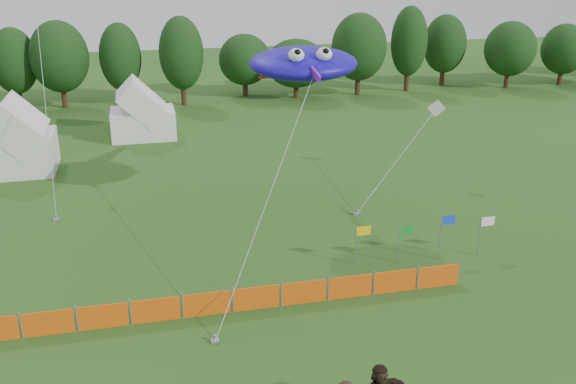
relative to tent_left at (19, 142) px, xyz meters
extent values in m
cylinder|color=#382314|center=(-2.76, 18.94, -0.79)|extent=(0.50, 0.50, 2.38)
ellipsoid|color=black|center=(-2.76, 18.94, 2.31)|extent=(4.09, 4.09, 5.35)
cylinder|color=#382314|center=(1.22, 18.12, -0.70)|extent=(0.50, 0.50, 2.57)
ellipsoid|color=black|center=(1.22, 18.12, 2.66)|extent=(5.20, 5.20, 5.79)
cylinder|color=#382314|center=(6.53, 18.05, -0.75)|extent=(0.50, 0.50, 2.46)
ellipsoid|color=black|center=(6.53, 18.05, 2.47)|extent=(3.78, 3.78, 5.55)
cylinder|color=#382314|center=(11.98, 16.65, -0.65)|extent=(0.50, 0.50, 2.66)
ellipsoid|color=black|center=(11.98, 16.65, 2.83)|extent=(4.05, 4.05, 5.99)
cylinder|color=#382314|center=(18.25, 19.26, -0.99)|extent=(0.50, 0.50, 1.98)
ellipsoid|color=black|center=(18.25, 19.26, 1.59)|extent=(5.06, 5.06, 4.46)
cylinder|color=#382314|center=(22.96, 17.29, -1.05)|extent=(0.50, 0.50, 1.86)
ellipsoid|color=black|center=(22.96, 17.29, 1.37)|extent=(5.86, 5.86, 4.18)
cylinder|color=#382314|center=(29.24, 17.11, -0.67)|extent=(0.50, 0.50, 2.62)
ellipsoid|color=black|center=(29.24, 17.11, 2.74)|extent=(5.41, 5.41, 5.89)
cylinder|color=#382314|center=(34.75, 17.72, -0.59)|extent=(0.50, 0.50, 2.78)
ellipsoid|color=black|center=(34.75, 17.72, 3.04)|extent=(3.67, 3.67, 6.26)
cylinder|color=#382314|center=(39.63, 19.61, -0.77)|extent=(0.50, 0.50, 2.42)
ellipsoid|color=black|center=(39.63, 19.61, 2.38)|extent=(4.46, 4.46, 5.44)
cylinder|color=#382314|center=(45.66, 16.86, -0.86)|extent=(0.50, 0.50, 2.24)
ellipsoid|color=black|center=(45.66, 16.86, 2.05)|extent=(5.26, 5.26, 5.03)
cylinder|color=#382314|center=(52.06, 16.88, -0.93)|extent=(0.50, 0.50, 2.10)
ellipsoid|color=black|center=(52.06, 16.88, 1.82)|extent=(4.74, 4.74, 4.73)
cube|color=silver|center=(0.00, 0.00, -0.78)|extent=(4.36, 4.36, 2.40)
cube|color=white|center=(8.04, 6.42, -0.92)|extent=(4.81, 3.85, 2.12)
cube|color=#DF520C|center=(3.77, -20.71, -1.48)|extent=(1.90, 0.06, 1.00)
cube|color=#DF520C|center=(5.77, -20.71, -1.48)|extent=(1.90, 0.06, 1.00)
cube|color=#DF520C|center=(7.77, -20.71, -1.48)|extent=(1.90, 0.06, 1.00)
cube|color=#DF520C|center=(9.77, -20.71, -1.48)|extent=(1.90, 0.06, 1.00)
cube|color=#DF520C|center=(11.77, -20.71, -1.48)|extent=(1.90, 0.06, 1.00)
cube|color=#DF520C|center=(13.77, -20.71, -1.48)|extent=(1.90, 0.06, 1.00)
cube|color=#DF520C|center=(15.77, -20.71, -1.48)|extent=(1.90, 0.06, 1.00)
cube|color=#DF520C|center=(17.77, -20.71, -1.48)|extent=(1.90, 0.06, 1.00)
cube|color=#DF520C|center=(19.77, -20.71, -1.48)|extent=(1.90, 0.06, 1.00)
cylinder|color=gray|center=(16.97, -17.90, -1.03)|extent=(0.06, 0.06, 1.90)
cube|color=yellow|center=(17.32, -17.90, -0.31)|extent=(0.70, 0.02, 0.45)
cylinder|color=gray|center=(18.97, -18.18, -1.07)|extent=(0.06, 0.06, 1.83)
cube|color=#148C26|center=(19.32, -18.18, -0.38)|extent=(0.70, 0.02, 0.45)
cylinder|color=gray|center=(20.97, -18.31, -0.88)|extent=(0.06, 0.06, 2.21)
cube|color=blue|center=(21.32, -18.31, 0.00)|extent=(0.70, 0.02, 0.45)
cylinder|color=gray|center=(22.97, -18.37, -1.00)|extent=(0.06, 0.06, 1.96)
cube|color=white|center=(23.32, -18.37, -0.25)|extent=(0.70, 0.02, 0.45)
ellipsoid|color=#1E0ED1|center=(16.10, -11.55, 6.32)|extent=(5.78, 4.48, 1.97)
sphere|color=white|center=(15.40, -12.77, 6.93)|extent=(0.79, 0.79, 0.79)
sphere|color=white|center=(16.81, -12.77, 6.93)|extent=(0.79, 0.79, 0.79)
ellipsoid|color=#BB2609|center=(14.60, -11.37, 5.80)|extent=(1.65, 0.72, 0.26)
ellipsoid|color=#BB2609|center=(17.60, -11.37, 5.80)|extent=(1.65, 0.72, 0.26)
cube|color=purple|center=(16.10, -13.71, 6.13)|extent=(0.37, 0.96, 0.70)
cylinder|color=#A5A5A5|center=(12.97, -18.04, 2.02)|extent=(6.30, 9.28, 8.03)
cube|color=gray|center=(9.84, -22.66, -1.93)|extent=(0.30, 0.30, 0.10)
cube|color=white|center=(25.68, -7.46, 2.50)|extent=(1.14, 0.32, 1.14)
cylinder|color=#A5A5A5|center=(22.33, -9.87, 0.26)|extent=(6.74, 4.84, 4.51)
cube|color=gray|center=(18.97, -12.27, -1.93)|extent=(0.30, 0.30, 0.10)
cylinder|color=#A5A5A5|center=(2.47, -3.38, 4.84)|extent=(1.04, 11.80, 13.67)
cube|color=gray|center=(2.97, -9.27, -1.93)|extent=(0.30, 0.30, 0.10)
camera|label=1|loc=(7.78, -43.09, 11.76)|focal=40.00mm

